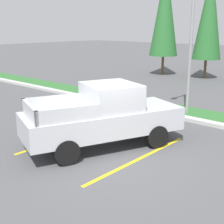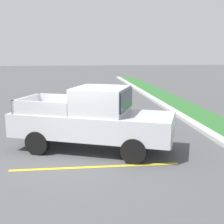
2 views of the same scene
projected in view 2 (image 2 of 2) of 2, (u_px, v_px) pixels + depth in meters
The scene contains 5 objects.
ground_plane at pixel (82, 157), 9.60m from camera, with size 120.00×120.00×0.00m, color #4C4C4F.
parking_line_near at pixel (90, 137), 11.77m from camera, with size 0.12×4.80×0.01m, color yellow.
parking_line_far at pixel (96, 167), 8.75m from camera, with size 0.12×4.80×0.01m, color yellow.
pickup_truck_main at pixel (94, 119), 10.04m from camera, with size 3.69×5.54×2.10m.
traffic_cone at pixel (121, 120), 13.36m from camera, with size 0.36×0.36×0.60m.
Camera 2 is at (9.19, -0.14, 3.24)m, focal length 49.57 mm.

